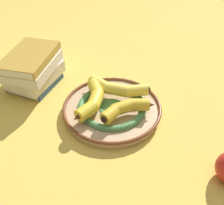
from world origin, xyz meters
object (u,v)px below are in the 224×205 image
banana_b (126,108)px  banana_c (92,100)px  book_stack (32,69)px  banana_a (116,88)px  decorative_bowl (112,108)px

banana_b → banana_c: (-0.10, 0.01, 0.00)m
banana_b → book_stack: 0.36m
banana_a → banana_b: (0.05, -0.08, -0.00)m
decorative_bowl → book_stack: bearing=167.5°
banana_a → banana_b: 0.10m
banana_a → book_stack: bearing=179.2°
decorative_bowl → banana_b: banana_b is taller
decorative_bowl → banana_c: size_ratio=1.59×
banana_a → book_stack: 0.29m
decorative_bowl → banana_c: (-0.05, -0.02, 0.04)m
decorative_bowl → banana_a: (-0.00, 0.06, 0.04)m
banana_c → book_stack: 0.26m
banana_a → book_stack: (-0.29, 0.01, 0.01)m
banana_a → book_stack: size_ratio=1.02×
banana_b → book_stack: book_stack is taller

